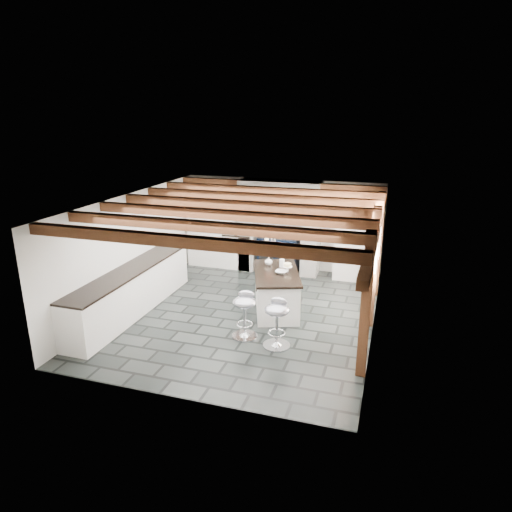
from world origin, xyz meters
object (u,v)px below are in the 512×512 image
(bar_stool_near, at_px, (277,317))
(kitchen_island, at_px, (276,290))
(bar_stool_far, at_px, (245,309))
(range_cooker, at_px, (279,253))

(bar_stool_near, bearing_deg, kitchen_island, 109.75)
(kitchen_island, height_order, bar_stool_far, kitchen_island)
(kitchen_island, bearing_deg, bar_stool_near, -93.50)
(bar_stool_near, distance_m, bar_stool_far, 0.66)
(kitchen_island, relative_size, bar_stool_near, 2.11)
(kitchen_island, bearing_deg, range_cooker, 84.35)
(kitchen_island, xyz_separation_m, bar_stool_far, (-0.24, -1.31, 0.12))
(kitchen_island, height_order, bar_stool_near, kitchen_island)
(range_cooker, height_order, kitchen_island, kitchen_island)
(range_cooker, bearing_deg, bar_stool_near, -75.96)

